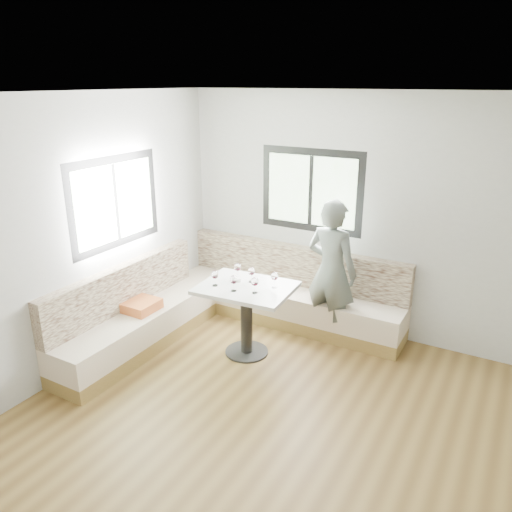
{
  "coord_description": "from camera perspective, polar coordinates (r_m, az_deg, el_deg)",
  "views": [
    {
      "loc": [
        1.42,
        -2.91,
        2.89
      ],
      "look_at": [
        -1.04,
        1.42,
        1.13
      ],
      "focal_mm": 35.0,
      "sensor_mm": 36.0,
      "label": 1
    }
  ],
  "objects": [
    {
      "name": "wine_glass_e",
      "position": [
        5.27,
        2.13,
        -2.37
      ],
      "size": [
        0.08,
        0.08,
        0.17
      ],
      "color": "white",
      "rests_on": "table"
    },
    {
      "name": "banquette",
      "position": [
        6.02,
        -3.53,
        -5.74
      ],
      "size": [
        2.9,
        2.8,
        0.95
      ],
      "color": "olive",
      "rests_on": "ground"
    },
    {
      "name": "person",
      "position": [
        5.72,
        8.61,
        -1.77
      ],
      "size": [
        0.67,
        0.49,
        1.68
      ],
      "primitive_type": "imported",
      "rotation": [
        0.0,
        0.0,
        2.99
      ],
      "color": "#575F59",
      "rests_on": "ground"
    },
    {
      "name": "wine_glass_c",
      "position": [
        5.13,
        -0.14,
        -3.01
      ],
      "size": [
        0.08,
        0.08,
        0.17
      ],
      "color": "white",
      "rests_on": "table"
    },
    {
      "name": "olive_ramekin",
      "position": [
        5.47,
        -2.19,
        -2.68
      ],
      "size": [
        0.1,
        0.1,
        0.04
      ],
      "color": "white",
      "rests_on": "table"
    },
    {
      "name": "table",
      "position": [
        5.43,
        -1.11,
        -5.42
      ],
      "size": [
        1.04,
        0.84,
        0.81
      ],
      "rotation": [
        0.0,
        0.0,
        0.07
      ],
      "color": "black",
      "rests_on": "ground"
    },
    {
      "name": "wine_glass_f",
      "position": [
        5.53,
        -2.13,
        -1.33
      ],
      "size": [
        0.08,
        0.08,
        0.17
      ],
      "color": "white",
      "rests_on": "table"
    },
    {
      "name": "wine_glass_a",
      "position": [
        5.33,
        -4.72,
        -2.19
      ],
      "size": [
        0.08,
        0.08,
        0.17
      ],
      "color": "white",
      "rests_on": "table"
    },
    {
      "name": "room",
      "position": [
        3.66,
        2.76,
        -4.42
      ],
      "size": [
        5.01,
        5.01,
        2.81
      ],
      "color": "brown",
      "rests_on": "ground"
    },
    {
      "name": "wine_glass_b",
      "position": [
        5.18,
        -2.58,
        -2.78
      ],
      "size": [
        0.08,
        0.08,
        0.17
      ],
      "color": "white",
      "rests_on": "table"
    },
    {
      "name": "wine_glass_d",
      "position": [
        5.41,
        -0.53,
        -1.8
      ],
      "size": [
        0.08,
        0.08,
        0.17
      ],
      "color": "white",
      "rests_on": "table"
    }
  ]
}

